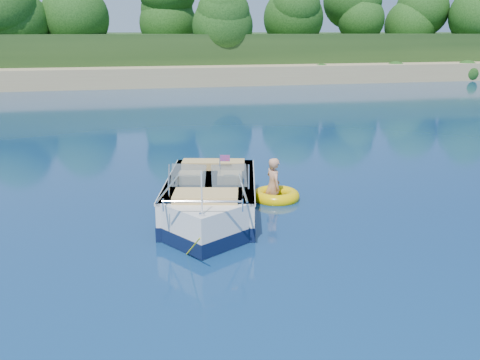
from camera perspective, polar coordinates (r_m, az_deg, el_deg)
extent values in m
plane|color=#09193F|center=(8.92, -3.05, -13.05)|extent=(160.00, 160.00, 0.00)
cube|color=tan|center=(45.89, -11.80, 10.59)|extent=(170.00, 8.00, 2.00)
cube|color=black|center=(72.80, -12.57, 12.70)|extent=(170.00, 56.00, 6.00)
cylinder|color=black|center=(49.74, -12.15, 14.18)|extent=(0.44, 0.44, 3.60)
sphere|color=black|center=(49.79, -12.38, 18.11)|extent=(5.94, 5.94, 5.94)
cylinder|color=black|center=(52.29, 11.10, 13.74)|extent=(0.44, 0.44, 2.60)
sphere|color=black|center=(52.28, 11.24, 16.44)|extent=(4.29, 4.29, 4.29)
cube|color=white|center=(13.00, -3.09, -2.15)|extent=(2.93, 4.26, 1.08)
cube|color=white|center=(11.27, -3.69, -5.00)|extent=(1.99, 1.99, 1.08)
cube|color=black|center=(13.05, -3.08, -2.77)|extent=(2.97, 4.31, 0.31)
cube|color=black|center=(11.33, -3.67, -5.70)|extent=(2.03, 2.03, 0.31)
cube|color=#A28255|center=(13.21, -3.02, -0.49)|extent=(2.25, 3.03, 0.10)
cube|color=white|center=(12.86, -3.12, 0.01)|extent=(2.97, 4.27, 0.06)
cube|color=black|center=(15.02, -2.57, 0.50)|extent=(0.63, 0.49, 0.92)
cube|color=#8C9EA5|center=(12.13, -5.54, 0.46)|extent=(0.84, 0.55, 0.50)
cube|color=#8C9EA5|center=(12.06, -1.17, 0.45)|extent=(0.82, 0.35, 0.50)
cube|color=#DAAF64|center=(12.64, -5.29, -0.16)|extent=(0.68, 0.68, 0.41)
cube|color=#DAAF64|center=(12.58, -1.10, -0.18)|extent=(0.68, 0.68, 0.41)
cube|color=#DAAF64|center=(13.84, -2.85, 1.28)|extent=(1.69, 0.94, 0.39)
cube|color=#DAAF64|center=(11.29, -3.66, -2.19)|extent=(1.50, 1.08, 0.35)
cylinder|color=white|center=(10.22, -4.11, -1.42)|extent=(0.03, 0.03, 0.87)
cube|color=red|center=(11.97, -1.62, 2.34)|extent=(0.22, 0.07, 0.14)
cube|color=silver|center=(10.30, -4.09, -3.66)|extent=(0.11, 0.08, 0.05)
cylinder|color=yellow|center=(10.17, -5.07, -7.11)|extent=(0.14, 1.10, 0.79)
torus|color=#F7C703|center=(14.09, 3.84, -1.73)|extent=(1.38, 1.38, 0.33)
torus|color=red|center=(14.09, 3.85, -1.66)|extent=(1.14, 1.14, 0.11)
imported|color=tan|center=(14.11, 3.46, -2.04)|extent=(0.53, 0.90, 1.67)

